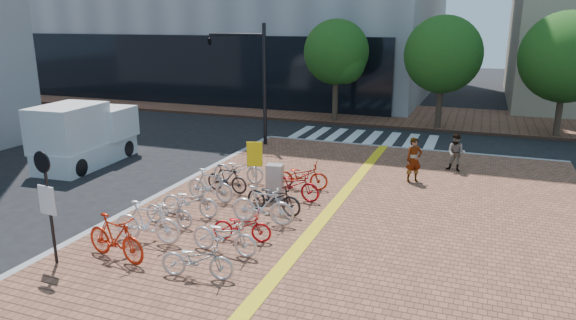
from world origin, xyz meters
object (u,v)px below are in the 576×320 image
at_px(bike_4, 210,185).
at_px(bike_6, 238,169).
at_px(bike_2, 169,211).
at_px(bike_3, 190,201).
at_px(bike_1, 147,222).
at_px(bike_8, 224,235).
at_px(bike_10, 263,205).
at_px(pedestrian_a, 414,160).
at_px(bike_9, 242,226).
at_px(pedestrian_b, 456,153).
at_px(bike_5, 227,179).
at_px(box_truck, 84,136).
at_px(bike_12, 293,185).
at_px(bike_0, 115,238).
at_px(bike_11, 274,197).
at_px(notice_sign, 47,194).
at_px(bike_7, 197,259).
at_px(yellow_sign, 255,159).
at_px(utility_box, 275,182).
at_px(bike_13, 301,176).

bearing_deg(bike_4, bike_6, 5.74).
distance_m(bike_2, bike_3, 0.89).
distance_m(bike_1, bike_8, 2.26).
bearing_deg(bike_6, bike_1, 174.49).
height_order(bike_10, pedestrian_a, pedestrian_a).
relative_size(bike_9, pedestrian_a, 0.98).
xyz_separation_m(bike_2, pedestrian_b, (7.52, 8.88, 0.32)).
xyz_separation_m(bike_5, pedestrian_b, (7.33, 5.56, 0.26)).
bearing_deg(box_truck, bike_12, -8.09).
bearing_deg(bike_9, bike_12, -11.98).
relative_size(bike_0, bike_10, 1.02).
bearing_deg(bike_11, bike_2, 138.68).
xyz_separation_m(bike_1, box_truck, (-7.48, 6.08, 0.52)).
bearing_deg(pedestrian_a, bike_10, -154.28).
height_order(bike_10, notice_sign, notice_sign).
xyz_separation_m(bike_7, bike_11, (0.06, 4.53, 0.05)).
bearing_deg(pedestrian_b, bike_10, -109.98).
distance_m(bike_8, notice_sign, 4.38).
distance_m(bike_3, bike_7, 4.05).
height_order(pedestrian_b, notice_sign, notice_sign).
xyz_separation_m(bike_5, bike_7, (2.23, -5.82, -0.02)).
height_order(bike_0, bike_7, bike_0).
bearing_deg(bike_10, bike_0, 140.06).
height_order(bike_0, notice_sign, notice_sign).
bearing_deg(yellow_sign, bike_2, -112.97).
distance_m(bike_7, bike_8, 1.41).
relative_size(bike_6, bike_10, 1.01).
bearing_deg(bike_12, utility_box, 111.81).
bearing_deg(bike_6, bike_9, -159.04).
distance_m(bike_8, utility_box, 4.38).
bearing_deg(bike_7, pedestrian_a, -31.43).
relative_size(bike_10, bike_13, 1.01).
height_order(bike_6, notice_sign, notice_sign).
xyz_separation_m(bike_10, bike_11, (-0.04, 0.95, -0.07)).
height_order(bike_3, pedestrian_b, pedestrian_b).
relative_size(bike_11, pedestrian_b, 1.29).
xyz_separation_m(bike_7, bike_13, (0.10, 7.05, 0.03)).
xyz_separation_m(bike_6, utility_box, (1.94, -1.19, 0.09)).
bearing_deg(bike_8, bike_0, 120.84).
relative_size(bike_5, bike_13, 0.85).
bearing_deg(bike_10, notice_sign, 133.90).
relative_size(bike_2, notice_sign, 0.57).
bearing_deg(bike_4, bike_13, -41.79).
distance_m(bike_4, pedestrian_b, 9.92).
height_order(bike_10, yellow_sign, yellow_sign).
height_order(bike_7, utility_box, utility_box).
xyz_separation_m(bike_8, box_truck, (-9.74, 5.94, 0.61)).
bearing_deg(box_truck, pedestrian_a, 8.52).
bearing_deg(bike_9, bike_13, -10.59).
bearing_deg(bike_2, bike_11, -46.34).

